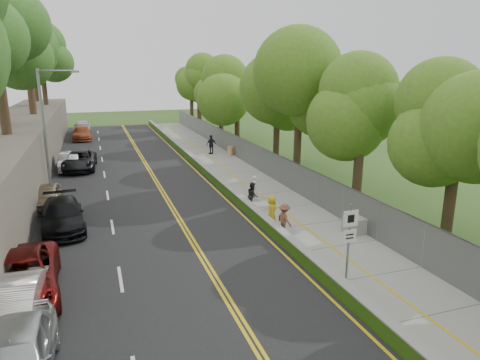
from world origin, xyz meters
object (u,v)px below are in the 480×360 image
object	(u,v)px
streetlight	(47,123)
person_far	(211,145)
construction_barrel	(230,151)
car_2	(20,278)
signpost	(349,234)
concrete_block	(356,225)
car_1	(9,312)
painter_0	(272,210)
car_0	(14,359)

from	to	relation	value
streetlight	person_far	xyz separation A→B (m)	(13.26, 9.09, -3.68)
construction_barrel	car_2	bearing A→B (deg)	-123.84
streetlight	signpost	xyz separation A→B (m)	(11.51, -17.02, -2.68)
construction_barrel	car_2	size ratio (longest dim) A/B	0.15
concrete_block	car_1	bearing A→B (deg)	-165.46
car_1	painter_0	bearing A→B (deg)	32.25
streetlight	person_far	size ratio (longest dim) A/B	4.38
car_1	concrete_block	bearing A→B (deg)	17.74
signpost	person_far	world-z (taller)	signpost
construction_barrel	painter_0	size ratio (longest dim) A/B	0.54
concrete_block	car_0	distance (m)	15.73
construction_barrel	car_1	xyz separation A→B (m)	(-14.90, -24.53, 0.36)
signpost	construction_barrel	distance (m)	25.13
car_0	painter_0	distance (m)	13.94
signpost	construction_barrel	xyz separation A→B (m)	(3.25, 24.87, -1.49)
streetlight	construction_barrel	world-z (taller)	streetlight
signpost	painter_0	bearing A→B (deg)	92.58
signpost	painter_0	xyz separation A→B (m)	(-0.30, 6.65, -1.13)
signpost	concrete_block	bearing A→B (deg)	52.31
person_far	streetlight	bearing A→B (deg)	15.67
car_2	painter_0	world-z (taller)	painter_0
car_1	car_2	size ratio (longest dim) A/B	0.86
concrete_block	car_1	distance (m)	15.40
signpost	car_2	bearing A→B (deg)	167.17
construction_barrel	car_2	distance (m)	26.76
car_2	concrete_block	bearing A→B (deg)	2.27
car_1	person_far	world-z (taller)	person_far
streetlight	person_far	world-z (taller)	streetlight
car_1	car_2	world-z (taller)	car_1
streetlight	construction_barrel	bearing A→B (deg)	28.03
streetlight	person_far	distance (m)	16.49
car_0	person_far	xyz separation A→B (m)	(12.91, 28.20, 0.12)
construction_barrel	concrete_block	xyz separation A→B (m)	(0.00, -20.67, -0.03)
concrete_block	car_0	size ratio (longest dim) A/B	0.25
signpost	car_0	xyz separation A→B (m)	(-11.16, -2.09, -1.12)
car_1	car_2	distance (m)	2.31
car_2	person_far	bearing A→B (deg)	56.58
streetlight	signpost	distance (m)	20.72
person_far	car_2	bearing A→B (deg)	41.50
painter_0	construction_barrel	bearing A→B (deg)	3.10
painter_0	person_far	bearing A→B (deg)	8.11
painter_0	person_far	distance (m)	19.57
concrete_block	streetlight	bearing A→B (deg)	139.05
signpost	painter_0	distance (m)	6.75
car_0	person_far	distance (m)	31.01
construction_barrel	concrete_block	size ratio (longest dim) A/B	0.73
concrete_block	car_0	bearing A→B (deg)	-156.38
construction_barrel	person_far	distance (m)	2.00
car_2	signpost	bearing A→B (deg)	-16.51
streetlight	concrete_block	size ratio (longest dim) A/B	6.84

